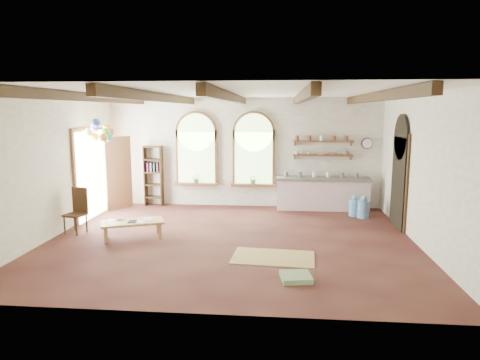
# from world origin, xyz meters

# --- Properties ---
(floor) EXTENTS (8.00, 8.00, 0.00)m
(floor) POSITION_xyz_m (0.00, 0.00, 0.00)
(floor) COLOR #532C22
(floor) RESTS_ON ground
(ceiling_beams) EXTENTS (6.20, 6.80, 0.18)m
(ceiling_beams) POSITION_xyz_m (0.00, 0.00, 3.10)
(ceiling_beams) COLOR #3E2813
(ceiling_beams) RESTS_ON ceiling
(window_left) EXTENTS (1.30, 0.28, 2.20)m
(window_left) POSITION_xyz_m (-1.40, 3.43, 1.63)
(window_left) COLOR brown
(window_left) RESTS_ON floor
(window_right) EXTENTS (1.30, 0.28, 2.20)m
(window_right) POSITION_xyz_m (0.30, 3.43, 1.63)
(window_right) COLOR brown
(window_right) RESTS_ON floor
(left_doorway) EXTENTS (0.10, 1.90, 2.50)m
(left_doorway) POSITION_xyz_m (-3.95, 1.80, 1.15)
(left_doorway) COLOR brown
(left_doorway) RESTS_ON floor
(right_doorway) EXTENTS (0.10, 1.30, 2.40)m
(right_doorway) POSITION_xyz_m (3.95, 1.50, 1.10)
(right_doorway) COLOR black
(right_doorway) RESTS_ON floor
(kitchen_counter) EXTENTS (2.68, 0.62, 0.94)m
(kitchen_counter) POSITION_xyz_m (2.30, 3.20, 0.48)
(kitchen_counter) COLOR #F9D3D5
(kitchen_counter) RESTS_ON floor
(wall_shelf_lower) EXTENTS (1.70, 0.24, 0.04)m
(wall_shelf_lower) POSITION_xyz_m (2.30, 3.38, 1.55)
(wall_shelf_lower) COLOR brown
(wall_shelf_lower) RESTS_ON wall_back
(wall_shelf_upper) EXTENTS (1.70, 0.24, 0.04)m
(wall_shelf_upper) POSITION_xyz_m (2.30, 3.38, 1.95)
(wall_shelf_upper) COLOR brown
(wall_shelf_upper) RESTS_ON wall_back
(wall_clock) EXTENTS (0.32, 0.04, 0.32)m
(wall_clock) POSITION_xyz_m (3.55, 3.45, 1.90)
(wall_clock) COLOR black
(wall_clock) RESTS_ON wall_back
(bookshelf) EXTENTS (0.53, 0.32, 1.80)m
(bookshelf) POSITION_xyz_m (-2.70, 3.32, 0.90)
(bookshelf) COLOR #3E2813
(bookshelf) RESTS_ON floor
(coffee_table) EXTENTS (1.49, 1.09, 0.39)m
(coffee_table) POSITION_xyz_m (-2.20, -0.04, 0.34)
(coffee_table) COLOR tan
(coffee_table) RESTS_ON floor
(side_chair) EXTENTS (0.51, 0.51, 1.06)m
(side_chair) POSITION_xyz_m (-3.64, 0.22, 0.31)
(side_chair) COLOR #3E2813
(side_chair) RESTS_ON floor
(floor_mat) EXTENTS (1.65, 1.09, 0.02)m
(floor_mat) POSITION_xyz_m (0.96, -1.07, 0.01)
(floor_mat) COLOR tan
(floor_mat) RESTS_ON floor
(floor_cushion) EXTENTS (0.57, 0.57, 0.09)m
(floor_cushion) POSITION_xyz_m (1.35, -2.13, 0.04)
(floor_cushion) COLOR gray
(floor_cushion) RESTS_ON floor
(water_jug_a) EXTENTS (0.30, 0.30, 0.59)m
(water_jug_a) POSITION_xyz_m (3.10, 2.50, 0.25)
(water_jug_a) COLOR #5C93C6
(water_jug_a) RESTS_ON floor
(water_jug_b) EXTENTS (0.31, 0.31, 0.59)m
(water_jug_b) POSITION_xyz_m (3.30, 2.30, 0.26)
(water_jug_b) COLOR #5C93C6
(water_jug_b) RESTS_ON floor
(balloon_cluster) EXTENTS (0.68, 0.79, 1.14)m
(balloon_cluster) POSITION_xyz_m (-3.41, 1.33, 2.33)
(balloon_cluster) COLOR white
(balloon_cluster) RESTS_ON floor
(table_book) EXTENTS (0.22, 0.26, 0.02)m
(table_book) POSITION_xyz_m (-2.60, 0.07, 0.40)
(table_book) COLOR olive
(table_book) RESTS_ON coffee_table
(tablet) EXTENTS (0.22, 0.28, 0.01)m
(tablet) POSITION_xyz_m (-2.18, -0.09, 0.39)
(tablet) COLOR black
(tablet) RESTS_ON coffee_table
(potted_plant_left) EXTENTS (0.27, 0.23, 0.30)m
(potted_plant_left) POSITION_xyz_m (-1.40, 3.32, 0.85)
(potted_plant_left) COLOR #598C4C
(potted_plant_left) RESTS_ON window_left
(potted_plant_right) EXTENTS (0.27, 0.23, 0.30)m
(potted_plant_right) POSITION_xyz_m (0.30, 3.32, 0.85)
(potted_plant_right) COLOR #598C4C
(potted_plant_right) RESTS_ON window_right
(shelf_cup_a) EXTENTS (0.12, 0.10, 0.10)m
(shelf_cup_a) POSITION_xyz_m (1.55, 3.38, 1.62)
(shelf_cup_a) COLOR white
(shelf_cup_a) RESTS_ON wall_shelf_lower
(shelf_cup_b) EXTENTS (0.10, 0.10, 0.09)m
(shelf_cup_b) POSITION_xyz_m (1.90, 3.38, 1.62)
(shelf_cup_b) COLOR beige
(shelf_cup_b) RESTS_ON wall_shelf_lower
(shelf_bowl_a) EXTENTS (0.22, 0.22, 0.05)m
(shelf_bowl_a) POSITION_xyz_m (2.25, 3.38, 1.60)
(shelf_bowl_a) COLOR beige
(shelf_bowl_a) RESTS_ON wall_shelf_lower
(shelf_bowl_b) EXTENTS (0.20, 0.20, 0.06)m
(shelf_bowl_b) POSITION_xyz_m (2.60, 3.38, 1.60)
(shelf_bowl_b) COLOR #8C664C
(shelf_bowl_b) RESTS_ON wall_shelf_lower
(shelf_vase) EXTENTS (0.18, 0.18, 0.19)m
(shelf_vase) POSITION_xyz_m (2.95, 3.38, 1.67)
(shelf_vase) COLOR slate
(shelf_vase) RESTS_ON wall_shelf_lower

